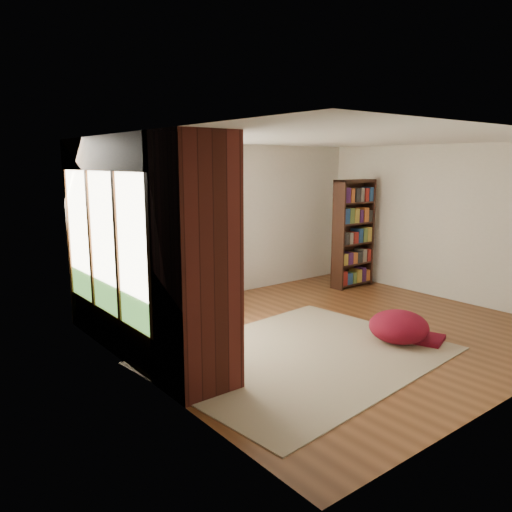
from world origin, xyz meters
TOP-DOWN VIEW (x-y plane):
  - floor at (0.00, 0.00)m, footprint 5.50×5.50m
  - ceiling at (0.00, 0.00)m, footprint 5.50×5.50m
  - wall_back at (0.00, 2.50)m, footprint 5.50×0.04m
  - wall_left at (-2.75, 0.00)m, footprint 0.04×5.00m
  - wall_right at (2.75, 0.00)m, footprint 0.04×5.00m
  - windows_back at (-1.20, 2.47)m, footprint 2.82×0.10m
  - windows_left at (-2.72, 1.20)m, footprint 0.10×2.62m
  - roller_blind at (-2.69, 2.03)m, footprint 0.03×0.72m
  - brick_chimney at (-2.40, -0.35)m, footprint 0.70×0.70m
  - sectional_sofa at (-1.95, 1.70)m, footprint 2.20×2.20m
  - area_rug at (-1.00, -0.42)m, footprint 3.66×2.94m
  - bookshelf at (2.14, 1.52)m, footprint 0.85×0.28m
  - pouf at (0.33, -0.85)m, footprint 0.90×0.90m
  - dog_tan at (-1.76, 1.88)m, footprint 0.96×0.80m
  - dog_brindle at (-1.97, 1.04)m, footprint 0.60×0.87m
  - throw_pillows at (-1.86, 1.75)m, footprint 1.98×1.68m

SIDE VIEW (x-z plane):
  - floor at x=0.00m, z-range 0.00..0.00m
  - area_rug at x=-1.00m, z-range 0.00..0.01m
  - pouf at x=0.33m, z-range 0.01..0.42m
  - sectional_sofa at x=-1.95m, z-range -0.10..0.70m
  - dog_brindle at x=-1.97m, z-range 0.54..0.98m
  - dog_tan at x=-1.76m, z-range 0.54..1.01m
  - throw_pillows at x=-1.86m, z-range 0.56..1.01m
  - bookshelf at x=2.14m, z-range 0.00..1.99m
  - wall_back at x=0.00m, z-range 0.00..2.60m
  - wall_left at x=-2.75m, z-range 0.00..2.60m
  - wall_right at x=2.75m, z-range 0.00..2.60m
  - brick_chimney at x=-2.40m, z-range 0.00..2.60m
  - windows_back at x=-1.20m, z-range 0.40..2.30m
  - windows_left at x=-2.72m, z-range 0.40..2.30m
  - roller_blind at x=-2.69m, z-range 1.30..2.20m
  - ceiling at x=0.00m, z-range 2.60..2.60m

